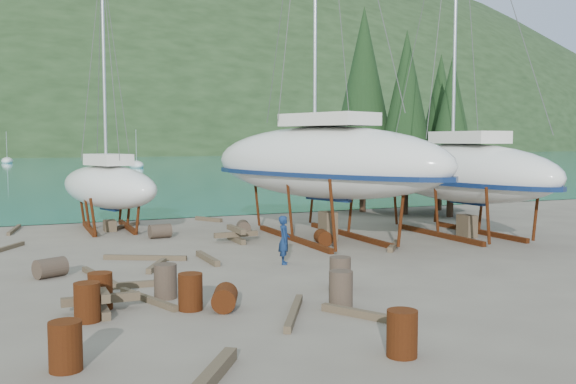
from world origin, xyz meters
name	(u,v)px	position (x,y,z in m)	size (l,w,h in m)	color
ground	(278,275)	(0.00, 0.00, 0.00)	(600.00, 600.00, 0.00)	#62574D
bay_water	(28,149)	(0.00, 315.00, 0.01)	(700.00, 700.00, 0.00)	#1A7586
far_hill	(27,149)	(0.00, 320.00, 0.00)	(800.00, 360.00, 110.00)	black
far_house_right	(138,144)	(30.00, 190.00, 2.92)	(6.60, 5.60, 5.60)	beige
cypress_near_right	(406,108)	(12.50, 12.00, 5.79)	(3.60, 3.60, 10.00)	black
cypress_mid_right	(452,124)	(14.00, 10.00, 4.92)	(3.06, 3.06, 8.50)	black
cypress_back_left	(364,94)	(11.00, 14.00, 6.66)	(4.14, 4.14, 11.50)	black
cypress_far_right	(440,120)	(15.50, 13.00, 5.21)	(3.24, 3.24, 9.00)	black
moored_boat_mid	(136,165)	(10.00, 80.00, 0.39)	(2.00, 5.00, 6.05)	silver
moored_boat_far	(7,161)	(-8.00, 110.00, 0.39)	(2.00, 5.00, 6.05)	silver
large_sailboat_near	(321,161)	(4.36, 5.89, 3.19)	(7.77, 13.08, 19.82)	silver
large_sailboat_far	(460,172)	(10.19, 4.40, 2.72)	(3.73, 10.68, 16.62)	silver
small_sailboat_shore	(108,186)	(-3.32, 12.04, 2.01)	(4.74, 7.99, 12.19)	silver
worker	(284,240)	(0.83, 1.47, 0.80)	(0.58, 0.38, 1.59)	#11254C
drum_0	(65,346)	(-6.50, -6.00, 0.44)	(0.58, 0.58, 0.88)	#5A2D0F
drum_3	(402,333)	(-0.68, -7.71, 0.44)	(0.58, 0.58, 0.88)	#5A2D0F
drum_5	(341,289)	(-0.02, -4.06, 0.44)	(0.58, 0.58, 0.88)	#2D2823
drum_6	(323,238)	(3.72, 4.41, 0.29)	(0.58, 0.58, 0.88)	#5A2D0F
drum_9	(160,231)	(-1.70, 8.70, 0.29)	(0.58, 0.58, 0.88)	#2D2823
drum_10	(190,292)	(-3.45, -2.90, 0.44)	(0.58, 0.58, 0.88)	#5A2D0F
drum_11	(244,227)	(1.87, 8.40, 0.29)	(0.58, 0.58, 0.88)	#2D2823
drum_12	(225,298)	(-2.70, -3.21, 0.29)	(0.58, 0.58, 0.88)	#5A2D0F
drum_13	(87,302)	(-5.82, -2.96, 0.44)	(0.58, 0.58, 0.88)	#5A2D0F
drum_14	(100,291)	(-5.41, -1.96, 0.44)	(0.58, 0.58, 0.88)	#5A2D0F
drum_15	(50,268)	(-6.31, 2.30, 0.29)	(0.58, 0.58, 0.88)	#2D2823
drum_16	(165,281)	(-3.75, -1.53, 0.44)	(0.58, 0.58, 0.88)	#2D2823
drum_17	(340,273)	(0.84, -2.40, 0.44)	(0.58, 0.58, 0.88)	#2D2823
timber_0	(14,230)	(-7.26, 13.26, 0.07)	(0.14, 2.83, 0.14)	brown
timber_1	(394,246)	(5.81, 2.66, 0.10)	(0.19, 1.98, 0.19)	brown
timber_3	(148,299)	(-4.24, -1.74, 0.07)	(0.15, 2.60, 0.15)	brown
timber_4	(157,266)	(-3.16, 2.41, 0.09)	(0.17, 1.83, 0.17)	brown
timber_5	(294,312)	(-1.41, -4.36, 0.08)	(0.16, 2.84, 0.16)	brown
timber_6	(209,219)	(1.74, 13.35, 0.10)	(0.19, 1.71, 0.19)	brown
timber_7	(357,313)	(-0.11, -5.01, 0.09)	(0.17, 1.87, 0.17)	brown
timber_8	(208,258)	(-1.33, 2.97, 0.09)	(0.19, 2.21, 0.19)	brown
timber_9	(127,226)	(-2.41, 12.68, 0.08)	(0.15, 2.18, 0.15)	brown
timber_10	(145,258)	(-3.22, 3.98, 0.08)	(0.16, 2.86, 0.16)	brown
timber_11	(99,276)	(-5.04, 1.51, 0.08)	(0.15, 2.70, 0.15)	brown
timber_12	(133,285)	(-4.30, -0.01, 0.08)	(0.17, 2.00, 0.17)	brown
timber_15	(2,249)	(-7.68, 7.77, 0.07)	(0.15, 2.87, 0.15)	brown
timber_16	(210,378)	(-4.37, -7.63, 0.11)	(0.23, 2.51, 0.23)	brown
timber_pile_fore	(101,299)	(-5.43, -2.21, 0.30)	(1.80, 1.80, 0.60)	brown
timber_pile_aft	(236,234)	(0.87, 6.50, 0.30)	(1.80, 1.80, 0.60)	brown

